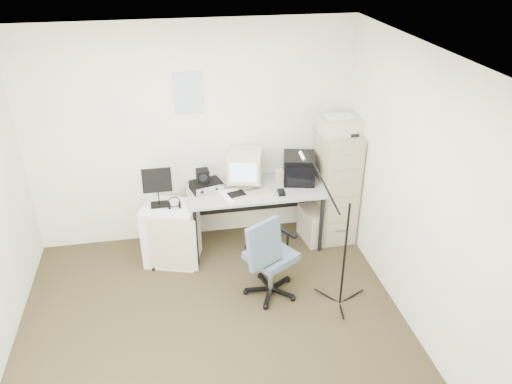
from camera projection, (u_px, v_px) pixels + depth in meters
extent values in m
cube|color=#2E2916|center=(216.00, 338.00, 4.53)|extent=(3.60, 3.60, 0.01)
cube|color=white|center=(202.00, 62.00, 3.34)|extent=(3.60, 3.60, 0.01)
cube|color=#FEFBC5|center=(193.00, 137.00, 5.49)|extent=(3.60, 0.02, 2.50)
cube|color=#FEFBC5|center=(421.00, 200.00, 4.23)|extent=(0.02, 3.60, 2.50)
cube|color=white|center=(188.00, 93.00, 5.24)|extent=(0.30, 0.02, 0.44)
cube|color=tan|center=(335.00, 186.00, 5.76)|extent=(0.40, 0.60, 1.30)
cube|color=beige|center=(340.00, 125.00, 5.41)|extent=(0.46, 0.32, 0.17)
cube|color=gray|center=(255.00, 216.00, 5.71)|extent=(1.50, 0.70, 0.73)
cube|color=beige|center=(245.00, 168.00, 5.52)|extent=(0.44, 0.46, 0.40)
cube|color=black|center=(299.00, 168.00, 5.62)|extent=(0.42, 0.43, 0.31)
cube|color=#C2B691|center=(279.00, 177.00, 5.60)|extent=(0.10, 0.10, 0.16)
cube|color=beige|center=(252.00, 196.00, 5.35)|extent=(0.49, 0.27, 0.03)
cube|color=black|center=(281.00, 192.00, 5.41)|extent=(0.08, 0.12, 0.04)
cube|color=black|center=(206.00, 186.00, 5.48)|extent=(0.38, 0.31, 0.09)
cube|color=black|center=(203.00, 175.00, 5.45)|extent=(0.15, 0.14, 0.14)
cube|color=white|center=(233.00, 196.00, 5.36)|extent=(0.29, 0.35, 0.02)
cube|color=beige|center=(311.00, 225.00, 5.85)|extent=(0.24, 0.44, 0.39)
cube|color=#4B5B76|center=(271.00, 255.00, 4.87)|extent=(0.75, 0.75, 0.94)
cube|color=silver|center=(171.00, 234.00, 5.43)|extent=(0.66, 0.59, 0.68)
cube|color=black|center=(158.00, 187.00, 5.18)|extent=(0.32, 0.20, 0.44)
torus|color=black|center=(174.00, 204.00, 5.22)|extent=(0.18, 0.18, 0.03)
cylinder|color=black|center=(346.00, 240.00, 4.60)|extent=(0.03, 0.03, 1.48)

